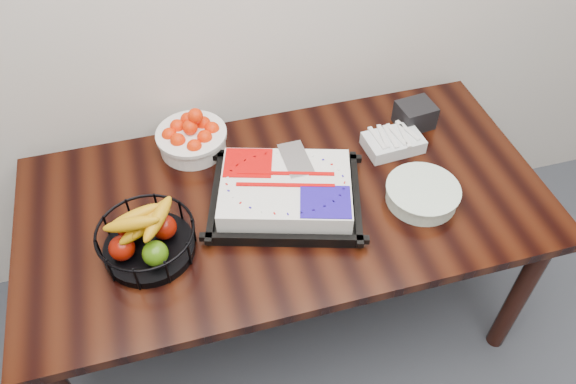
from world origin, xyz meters
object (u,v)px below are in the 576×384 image
object	(u,v)px
napkin_box	(415,115)
tangerine_bowl	(191,134)
cake_tray	(286,192)
fruit_basket	(147,238)
plate_stack	(422,194)
table	(285,214)

from	to	relation	value
napkin_box	tangerine_bowl	bearing A→B (deg)	173.82
cake_tray	fruit_basket	xyz separation A→B (m)	(-0.47, -0.09, 0.02)
napkin_box	fruit_basket	bearing A→B (deg)	-161.91
cake_tray	fruit_basket	distance (m)	0.48
plate_stack	napkin_box	world-z (taller)	napkin_box
fruit_basket	plate_stack	xyz separation A→B (m)	(0.92, -0.03, -0.04)
fruit_basket	napkin_box	world-z (taller)	fruit_basket
cake_tray	plate_stack	world-z (taller)	cake_tray
tangerine_bowl	napkin_box	distance (m)	0.86
plate_stack	napkin_box	bearing A→B (deg)	69.54
cake_tray	plate_stack	distance (m)	0.46
table	napkin_box	size ratio (longest dim) A/B	13.46
fruit_basket	tangerine_bowl	bearing A→B (deg)	64.66
tangerine_bowl	napkin_box	world-z (taller)	tangerine_bowl
cake_tray	plate_stack	bearing A→B (deg)	-14.68
fruit_basket	napkin_box	bearing A→B (deg)	18.09
cake_tray	tangerine_bowl	bearing A→B (deg)	126.80
table	fruit_basket	bearing A→B (deg)	-167.41
fruit_basket	napkin_box	distance (m)	1.11
table	cake_tray	bearing A→B (deg)	-101.68
table	cake_tray	world-z (taller)	cake_tray
plate_stack	table	bearing A→B (deg)	163.10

